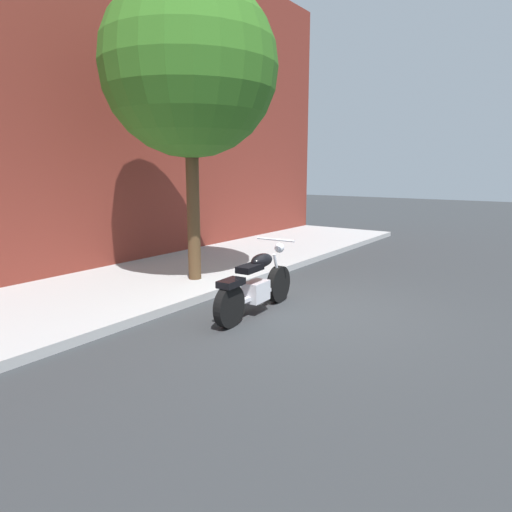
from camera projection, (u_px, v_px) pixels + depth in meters
name	position (u px, v px, depth m)	size (l,w,h in m)	color
ground_plane	(303.00, 311.00, 7.45)	(60.00, 60.00, 0.00)	#303335
sidewalk	(160.00, 279.00, 9.33)	(18.35, 3.34, 0.14)	#A9A9A9
building_facade	(90.00, 93.00, 9.70)	(18.35, 0.50, 7.76)	maroon
motorcycle	(256.00, 286.00, 7.25)	(2.15, 0.70, 1.14)	black
street_tree	(190.00, 68.00, 8.32)	(3.26, 3.26, 5.74)	#4E3721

